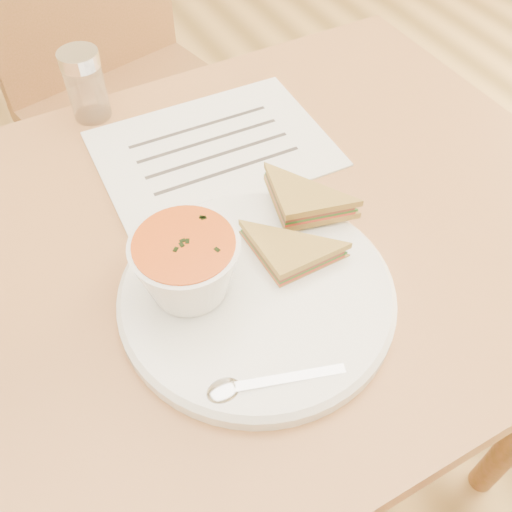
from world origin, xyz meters
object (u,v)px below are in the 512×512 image
dining_table (228,381)px  soup_bowl (187,268)px  condiment_shaker (86,85)px  plate (257,295)px  chair_far (144,110)px

dining_table → soup_bowl: bearing=-133.7°
dining_table → condiment_shaker: condiment_shaker is taller
plate → condiment_shaker: bearing=97.4°
chair_far → soup_bowl: size_ratio=8.74×
chair_far → soup_bowl: chair_far is taller
chair_far → plate: 0.78m
dining_table → plate: 0.40m
chair_far → condiment_shaker: bearing=50.0°
plate → condiment_shaker: (-0.05, 0.41, 0.04)m
dining_table → plate: bearing=-90.5°
dining_table → condiment_shaker: size_ratio=9.66×
dining_table → chair_far: size_ratio=1.00×
plate → soup_bowl: soup_bowl is taller
plate → soup_bowl: size_ratio=2.68×
plate → condiment_shaker: size_ratio=2.97×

